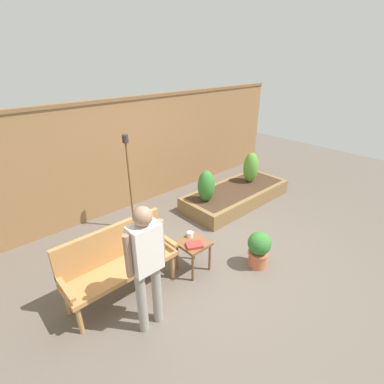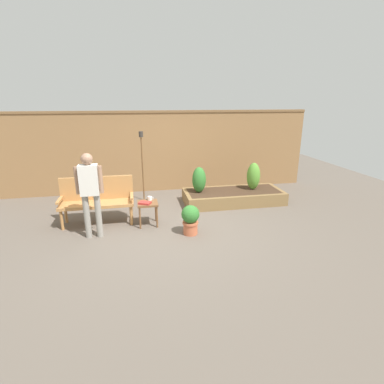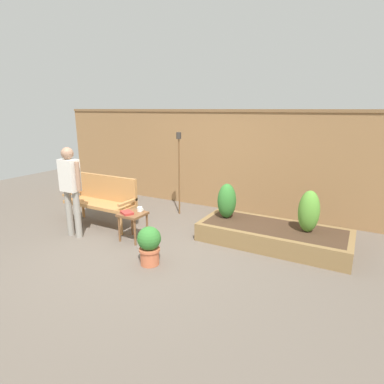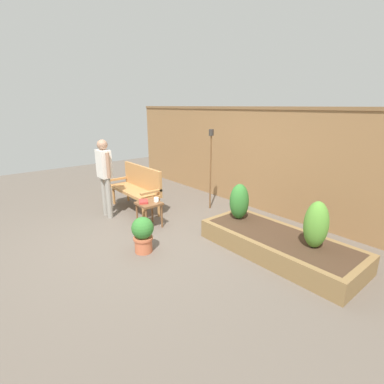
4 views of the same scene
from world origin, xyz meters
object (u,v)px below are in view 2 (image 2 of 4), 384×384
shrub_far_corner (253,176)px  person_by_bench (90,189)px  garden_bench (97,197)px  potted_boxwood (190,218)px  book_on_table (145,203)px  side_table (148,206)px  tiki_torch (142,154)px  cup_on_table (150,198)px  shrub_near_bench (199,180)px

shrub_far_corner → person_by_bench: person_by_bench is taller
shrub_far_corner → person_by_bench: (-3.64, -1.39, 0.30)m
garden_bench → potted_boxwood: size_ratio=2.54×
book_on_table → shrub_far_corner: size_ratio=0.34×
side_table → tiki_torch: tiki_torch is taller
cup_on_table → tiki_torch: size_ratio=0.07×
garden_bench → side_table: size_ratio=3.00×
cup_on_table → person_by_bench: size_ratio=0.08×
side_table → potted_boxwood: 0.96m
potted_boxwood → shrub_near_bench: (0.51, 1.60, 0.30)m
shrub_near_bench → person_by_bench: person_by_bench is taller
book_on_table → potted_boxwood: size_ratio=0.39×
side_table → tiki_torch: (-0.03, 1.57, 0.78)m
book_on_table → cup_on_table: bearing=90.6°
side_table → potted_boxwood: (0.76, -0.58, -0.09)m
cup_on_table → book_on_table: cup_on_table is taller
shrub_near_bench → shrub_far_corner: shrub_far_corner is taller
garden_bench → tiki_torch: bearing=51.8°
shrub_far_corner → garden_bench: bearing=-169.4°
side_table → book_on_table: book_on_table is taller
side_table → tiki_torch: bearing=91.1°
garden_bench → tiki_torch: 1.68m
side_table → person_by_bench: 1.20m
cup_on_table → person_by_bench: 1.24m
cup_on_table → person_by_bench: person_by_bench is taller
garden_bench → shrub_far_corner: size_ratio=2.17×
shrub_far_corner → person_by_bench: 3.91m
cup_on_table → person_by_bench: bearing=-154.7°
garden_bench → tiki_torch: tiki_torch is taller
side_table → shrub_near_bench: 1.64m
cup_on_table → side_table: bearing=-112.0°
side_table → cup_on_table: (0.05, 0.13, 0.12)m
shrub_far_corner → potted_boxwood: bearing=-139.5°
garden_bench → cup_on_table: bearing=-11.4°
cup_on_table → shrub_near_bench: size_ratio=0.20×
shrub_near_bench → tiki_torch: size_ratio=0.36×
book_on_table → shrub_near_bench: shrub_near_bench is taller
book_on_table → side_table: bearing=82.8°
person_by_bench → cup_on_table: bearing=25.3°
tiki_torch → shrub_far_corner: bearing=-11.6°
tiki_torch → cup_on_table: bearing=-86.7°
cup_on_table → book_on_table: (-0.11, -0.21, -0.02)m
book_on_table → tiki_torch: size_ratio=0.13×
shrub_near_bench → person_by_bench: (-2.27, -1.39, 0.33)m
potted_boxwood → shrub_near_bench: 1.71m
side_table → cup_on_table: 0.19m
side_table → shrub_near_bench: (1.27, 1.02, 0.21)m
shrub_near_bench → shrub_far_corner: size_ratio=0.93×
potted_boxwood → cup_on_table: bearing=134.8°
cup_on_table → shrub_near_bench: 1.51m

